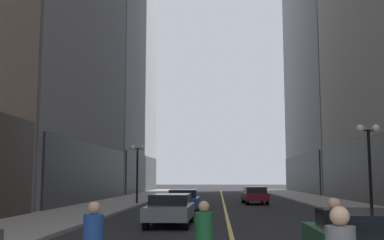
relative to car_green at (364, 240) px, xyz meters
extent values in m
plane|color=#262628|center=(-2.62, 28.04, -0.72)|extent=(200.00, 200.00, 0.00)
cube|color=#9E9991|center=(-10.87, 28.04, -0.64)|extent=(4.50, 78.00, 0.15)
cube|color=#9E9991|center=(5.63, 28.04, -0.64)|extent=(4.50, 78.00, 0.15)
cube|color=#E5D64C|center=(-2.62, 28.04, -0.72)|extent=(0.16, 70.00, 0.01)
cube|color=#2C2C2E|center=(-13.22, 27.54, 1.61)|extent=(0.50, 22.80, 4.66)
cube|color=#2C2C2E|center=(-13.22, 53.04, 1.78)|extent=(0.50, 24.70, 5.00)
cube|color=#3A3935|center=(7.98, 27.54, 1.78)|extent=(0.50, 22.80, 5.00)
cube|color=#2C2C2E|center=(7.98, 53.04, 1.78)|extent=(0.50, 24.70, 5.00)
cube|color=black|center=(0.00, -0.16, 0.35)|extent=(1.58, 2.56, 0.50)
cube|color=slate|center=(-5.10, 9.77, -0.12)|extent=(1.87, 4.23, 0.55)
cube|color=black|center=(-5.10, 9.98, 0.35)|extent=(1.62, 2.38, 0.50)
cylinder|color=black|center=(-4.34, 8.29, -0.40)|extent=(0.23, 0.64, 0.64)
cylinder|color=black|center=(-5.91, 8.31, -0.40)|extent=(0.23, 0.64, 0.64)
cylinder|color=black|center=(-4.30, 11.23, -0.40)|extent=(0.23, 0.64, 0.64)
cylinder|color=black|center=(-5.86, 11.25, -0.40)|extent=(0.23, 0.64, 0.64)
cube|color=navy|center=(-5.09, 17.33, -0.12)|extent=(1.82, 4.12, 0.55)
cube|color=black|center=(-5.09, 17.54, 0.35)|extent=(1.59, 2.31, 0.50)
cylinder|color=black|center=(-4.31, 15.91, -0.40)|extent=(0.23, 0.64, 0.64)
cylinder|color=black|center=(-5.84, 15.89, -0.40)|extent=(0.23, 0.64, 0.64)
cylinder|color=black|center=(-4.34, 18.78, -0.40)|extent=(0.23, 0.64, 0.64)
cylinder|color=black|center=(-5.87, 18.76, -0.40)|extent=(0.23, 0.64, 0.64)
cube|color=maroon|center=(-0.25, 26.45, -0.12)|extent=(1.90, 4.14, 0.55)
cube|color=black|center=(-0.24, 26.25, 0.35)|extent=(1.62, 2.34, 0.50)
cylinder|color=black|center=(-1.05, 27.84, -0.40)|extent=(0.25, 0.65, 0.64)
cylinder|color=black|center=(0.43, 27.91, -0.40)|extent=(0.25, 0.65, 0.64)
cylinder|color=black|center=(-0.93, 25.00, -0.40)|extent=(0.25, 0.65, 0.64)
cylinder|color=black|center=(0.56, 25.07, -0.40)|extent=(0.25, 0.65, 0.64)
cylinder|color=black|center=(-1.07, -1.97, 0.41)|extent=(0.41, 0.41, 0.64)
sphere|color=tan|center=(-1.07, -1.97, 0.85)|extent=(0.22, 0.22, 0.22)
cylinder|color=#234799|center=(-5.14, -2.49, 0.38)|extent=(0.44, 0.44, 0.62)
sphere|color=tan|center=(-5.14, -2.49, 0.80)|extent=(0.21, 0.21, 0.21)
sphere|color=tan|center=(-1.69, -4.81, 0.87)|extent=(0.22, 0.22, 0.22)
cylinder|color=#1E6633|center=(-3.34, -1.40, 0.35)|extent=(0.39, 0.39, 0.61)
sphere|color=tan|center=(-3.34, -1.40, 0.76)|extent=(0.21, 0.21, 0.21)
cylinder|color=black|center=(-9.02, 24.35, 1.38)|extent=(0.14, 0.14, 4.20)
cylinder|color=black|center=(-9.02, 24.35, 3.43)|extent=(0.80, 0.06, 0.06)
sphere|color=white|center=(-9.37, 24.35, 3.53)|extent=(0.36, 0.36, 0.36)
sphere|color=white|center=(-8.67, 24.35, 3.53)|extent=(0.36, 0.36, 0.36)
cylinder|color=black|center=(3.78, 11.38, 1.38)|extent=(0.14, 0.14, 4.20)
cylinder|color=black|center=(3.78, 11.38, 3.43)|extent=(0.80, 0.06, 0.06)
sphere|color=white|center=(3.43, 11.38, 3.53)|extent=(0.36, 0.36, 0.36)
sphere|color=white|center=(4.13, 11.38, 3.53)|extent=(0.36, 0.36, 0.36)
camera|label=1|loc=(-3.08, -10.35, 1.30)|focal=44.06mm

